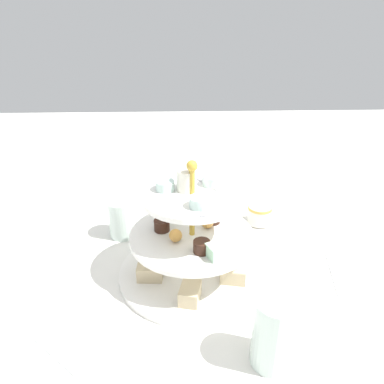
% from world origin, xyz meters
% --- Properties ---
extents(ground_plane, '(2.40, 2.40, 0.00)m').
position_xyz_m(ground_plane, '(0.00, 0.00, 0.00)').
color(ground_plane, silver).
extents(tiered_serving_stand, '(0.29, 0.29, 0.25)m').
position_xyz_m(tiered_serving_stand, '(0.00, -0.00, 0.07)').
color(tiered_serving_stand, white).
rests_on(tiered_serving_stand, ground_plane).
extents(water_glass_tall_right, '(0.07, 0.07, 0.12)m').
position_xyz_m(water_glass_tall_right, '(-0.21, -0.11, 0.06)').
color(water_glass_tall_right, silver).
rests_on(water_glass_tall_right, ground_plane).
extents(water_glass_short_left, '(0.06, 0.06, 0.07)m').
position_xyz_m(water_glass_short_left, '(0.23, -0.05, 0.04)').
color(water_glass_short_left, silver).
rests_on(water_glass_short_left, ground_plane).
extents(teacup_with_saucer, '(0.09, 0.09, 0.05)m').
position_xyz_m(teacup_with_saucer, '(0.18, -0.17, 0.02)').
color(teacup_with_saucer, white).
rests_on(teacup_with_saucer, ground_plane).
extents(butter_knife_left, '(0.12, 0.14, 0.00)m').
position_xyz_m(butter_knife_left, '(-0.18, 0.22, 0.00)').
color(butter_knife_left, silver).
rests_on(butter_knife_left, ground_plane).
extents(butter_knife_right, '(0.17, 0.04, 0.00)m').
position_xyz_m(butter_knife_right, '(0.01, -0.29, 0.00)').
color(butter_knife_right, silver).
rests_on(butter_knife_right, ground_plane).
extents(water_glass_mid_back, '(0.06, 0.06, 0.09)m').
position_xyz_m(water_glass_mid_back, '(0.15, 0.15, 0.04)').
color(water_glass_mid_back, silver).
rests_on(water_glass_mid_back, ground_plane).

